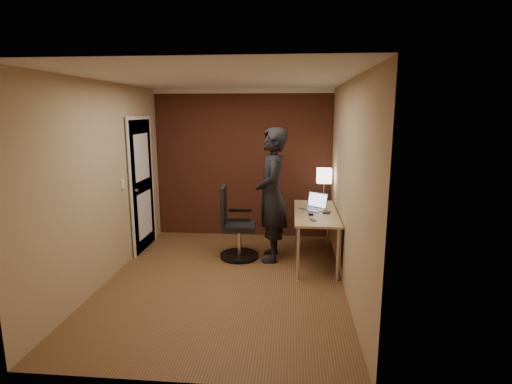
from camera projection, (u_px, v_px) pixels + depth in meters
room at (223, 160)px, 6.40m from camera, size 4.00×4.00×4.00m
desk at (321, 221)px, 5.68m from camera, size 0.60×1.50×0.73m
desk_lamp at (324, 176)px, 6.17m from camera, size 0.22×0.22×0.54m
laptop at (315, 205)px, 5.82m from camera, size 0.42×0.41×0.23m
mouse at (311, 214)px, 5.49m from camera, size 0.06×0.10×0.03m
phone at (313, 220)px, 5.22m from camera, size 0.10×0.13×0.01m
wallet at (327, 212)px, 5.58m from camera, size 0.12×0.13×0.02m
office_chair at (235, 227)px, 5.83m from camera, size 0.57×0.60×1.05m
person at (272, 195)px, 5.69m from camera, size 0.49×0.72×1.91m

